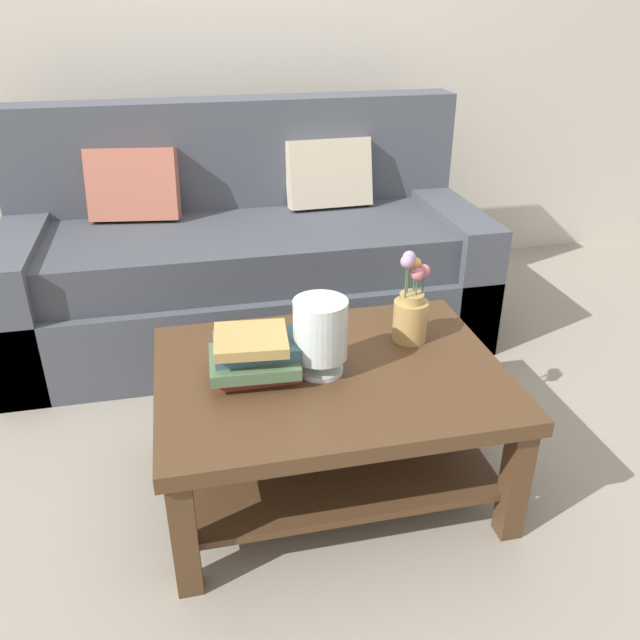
% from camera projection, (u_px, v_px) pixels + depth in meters
% --- Properties ---
extents(ground_plane, '(10.00, 10.00, 0.00)m').
position_uv_depth(ground_plane, '(302.00, 427.00, 2.52)').
color(ground_plane, gray).
extents(back_wall, '(6.40, 0.12, 2.70)m').
position_uv_depth(back_wall, '(237.00, 24.00, 3.33)').
color(back_wall, beige).
rests_on(back_wall, ground).
extents(couch, '(2.15, 0.90, 1.06)m').
position_uv_depth(couch, '(247.00, 260.00, 3.09)').
color(couch, '#474C56').
rests_on(couch, ground).
extents(coffee_table, '(1.08, 0.81, 0.45)m').
position_uv_depth(coffee_table, '(329.00, 402.00, 2.09)').
color(coffee_table, '#4C331E').
rests_on(coffee_table, ground).
extents(book_stack_main, '(0.28, 0.23, 0.15)m').
position_uv_depth(book_stack_main, '(254.00, 355.00, 1.98)').
color(book_stack_main, '#993833').
rests_on(book_stack_main, coffee_table).
extents(glass_hurricane_vase, '(0.17, 0.17, 0.24)m').
position_uv_depth(glass_hurricane_vase, '(322.00, 332.00, 1.97)').
color(glass_hurricane_vase, silver).
rests_on(glass_hurricane_vase, coffee_table).
extents(flower_pitcher, '(0.12, 0.12, 0.32)m').
position_uv_depth(flower_pitcher, '(411.00, 310.00, 2.17)').
color(flower_pitcher, tan).
rests_on(flower_pitcher, coffee_table).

